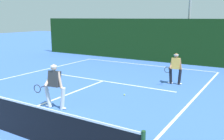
% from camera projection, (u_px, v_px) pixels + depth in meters
% --- Properties ---
extents(court_line_baseline_far, '(9.56, 0.10, 0.01)m').
position_uv_depth(court_line_baseline_far, '(145.00, 65.00, 17.64)').
color(court_line_baseline_far, white).
rests_on(court_line_baseline_far, ground_plane).
extents(court_line_service, '(7.79, 0.10, 0.01)m').
position_uv_depth(court_line_service, '(103.00, 81.00, 13.18)').
color(court_line_service, white).
rests_on(court_line_service, ground_plane).
extents(court_line_centre, '(0.10, 6.40, 0.01)m').
position_uv_depth(court_line_centre, '(60.00, 97.00, 10.47)').
color(court_line_centre, white).
rests_on(court_line_centre, ground_plane).
extents(player_near, '(0.93, 0.89, 1.63)m').
position_uv_depth(player_near, '(54.00, 85.00, 9.04)').
color(player_near, silver).
rests_on(player_near, ground_plane).
extents(player_far, '(0.71, 0.87, 1.54)m').
position_uv_depth(player_far, '(175.00, 68.00, 12.38)').
color(player_far, black).
rests_on(player_far, ground_plane).
extents(tennis_ball, '(0.07, 0.07, 0.07)m').
position_uv_depth(tennis_ball, '(124.00, 95.00, 10.71)').
color(tennis_ball, '#D1E033').
rests_on(tennis_ball, ground_plane).
extents(tennis_ball_extra, '(0.07, 0.07, 0.07)m').
position_uv_depth(tennis_ball_extra, '(121.00, 129.00, 7.43)').
color(tennis_ball_extra, '#D1E033').
rests_on(tennis_ball_extra, ground_plane).
extents(back_fence_windscreen, '(20.94, 0.12, 3.15)m').
position_uv_depth(back_fence_windscreen, '(155.00, 40.00, 18.73)').
color(back_fence_windscreen, '#153813').
rests_on(back_fence_windscreen, ground_plane).
extents(light_pole, '(0.55, 0.44, 6.59)m').
position_uv_depth(light_pole, '(190.00, 5.00, 18.67)').
color(light_pole, '#9EA39E').
rests_on(light_pole, ground_plane).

